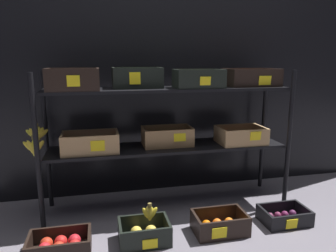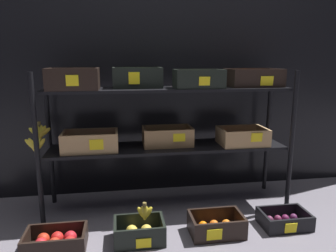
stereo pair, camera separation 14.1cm
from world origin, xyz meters
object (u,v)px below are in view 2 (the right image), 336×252
object	(u,v)px
display_rack	(167,113)
banana_bunch_loose	(145,213)
crate_ground_plum	(284,221)
crate_ground_tangerine	(216,227)
crate_ground_apple_gold	(139,233)
crate_ground_apple_red	(56,241)

from	to	relation	value
display_rack	banana_bunch_loose	bearing A→B (deg)	-115.07
display_rack	crate_ground_plum	distance (m)	1.06
crate_ground_tangerine	crate_ground_apple_gold	bearing A→B (deg)	-179.82
crate_ground_plum	banana_bunch_loose	distance (m)	0.92
crate_ground_tangerine	banana_bunch_loose	distance (m)	0.46
crate_ground_apple_gold	crate_ground_apple_red	bearing A→B (deg)	-179.21
crate_ground_plum	banana_bunch_loose	bearing A→B (deg)	-178.78
crate_ground_apple_red	display_rack	bearing A→B (deg)	31.56
banana_bunch_loose	crate_ground_plum	bearing A→B (deg)	1.22
crate_ground_apple_red	crate_ground_tangerine	world-z (taller)	crate_ground_tangerine
crate_ground_plum	crate_ground_apple_red	bearing A→B (deg)	-178.81
crate_ground_apple_gold	banana_bunch_loose	distance (m)	0.13
crate_ground_plum	banana_bunch_loose	world-z (taller)	banana_bunch_loose
crate_ground_apple_red	crate_ground_apple_gold	bearing A→B (deg)	0.79
crate_ground_apple_red	crate_ground_plum	xyz separation A→B (m)	(1.43, 0.03, -0.01)
display_rack	crate_ground_apple_gold	xyz separation A→B (m)	(-0.24, -0.43, -0.65)
crate_ground_tangerine	crate_ground_plum	xyz separation A→B (m)	(0.47, 0.02, -0.01)
display_rack	crate_ground_tangerine	size ratio (longest dim) A/B	5.56
crate_ground_tangerine	crate_ground_plum	distance (m)	0.47
crate_ground_apple_red	banana_bunch_loose	size ratio (longest dim) A/B	2.99
display_rack	banana_bunch_loose	size ratio (longest dim) A/B	15.90
banana_bunch_loose	crate_ground_apple_red	bearing A→B (deg)	-178.87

